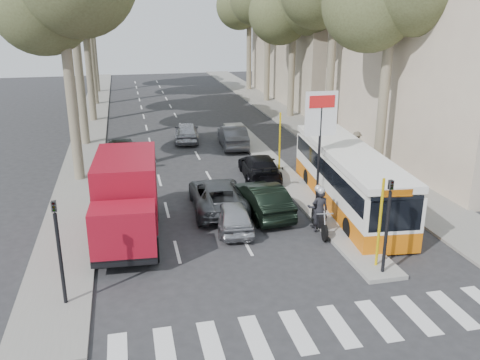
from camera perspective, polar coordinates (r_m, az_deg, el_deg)
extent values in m
plane|color=#28282B|center=(19.19, 4.81, -9.54)|extent=(120.00, 120.00, 0.00)
cube|color=gray|center=(44.28, 5.69, 6.88)|extent=(3.20, 70.00, 0.12)
cube|color=gray|center=(45.05, -16.21, 6.44)|extent=(2.40, 64.00, 0.12)
cube|color=gray|center=(29.77, 4.40, 1.09)|extent=(1.50, 26.00, 0.16)
cube|color=beige|center=(34.94, 24.76, 16.99)|extent=(11.00, 18.00, 18.00)
cube|color=#B7A88E|center=(54.23, 10.08, 17.31)|extent=(11.00, 20.00, 16.00)
cylinder|color=yellow|center=(18.81, 15.40, -4.89)|extent=(0.10, 0.10, 3.50)
cylinder|color=yellow|center=(23.89, 8.75, 0.65)|extent=(0.10, 0.10, 3.50)
cylinder|color=yellow|center=(29.31, 4.48, 4.20)|extent=(0.10, 0.10, 3.50)
cylinder|color=black|center=(23.64, 8.85, 2.61)|extent=(0.12, 0.12, 5.20)
cube|color=white|center=(23.17, 9.09, 7.37)|extent=(1.50, 0.10, 2.00)
cube|color=red|center=(23.02, 9.22, 8.68)|extent=(1.20, 0.02, 0.55)
cylinder|color=black|center=(18.47, 16.08, -5.91)|extent=(0.12, 0.12, 3.20)
imported|color=black|center=(17.92, 16.51, -1.54)|extent=(0.16, 0.41, 1.00)
cylinder|color=black|center=(16.96, -19.49, -8.57)|extent=(0.12, 0.12, 3.20)
imported|color=black|center=(16.36, -20.05, -3.88)|extent=(0.16, 0.41, 1.00)
cylinder|color=#6B604C|center=(28.60, -18.32, 7.98)|extent=(0.56, 0.56, 8.40)
sphere|color=#444828|center=(28.89, -21.36, 17.97)|extent=(5.20, 5.20, 5.20)
cylinder|color=#6B604C|center=(36.45, -17.54, 10.64)|extent=(0.56, 0.56, 8.96)
cylinder|color=#6B604C|center=(44.42, -16.55, 11.49)|extent=(0.56, 0.56, 8.12)
sphere|color=#444828|center=(44.80, -18.45, 17.71)|extent=(5.20, 5.20, 5.20)
cylinder|color=#6B604C|center=(52.31, -16.30, 13.27)|extent=(0.56, 0.56, 9.52)
cylinder|color=#6B604C|center=(60.31, -16.02, 13.52)|extent=(0.56, 0.56, 8.68)
sphere|color=#444828|center=(60.78, -17.45, 18.42)|extent=(5.20, 5.20, 5.20)
cylinder|color=#6B604C|center=(30.13, 15.81, 8.72)|extent=(0.56, 0.56, 8.40)
sphere|color=#444828|center=(29.81, 14.36, 18.62)|extent=(5.20, 5.20, 5.20)
cylinder|color=#6B604C|center=(37.25, 10.12, 11.57)|extent=(0.56, 0.56, 9.24)
cylinder|color=#6B604C|center=(44.70, 5.81, 12.01)|extent=(0.56, 0.56, 7.84)
sphere|color=#444828|center=(44.66, 4.48, 18.16)|extent=(5.20, 5.20, 5.20)
cylinder|color=#6B604C|center=(52.27, 3.08, 13.65)|extent=(0.56, 0.56, 8.96)
cylinder|color=#6B604C|center=(60.02, 1.01, 14.06)|extent=(0.56, 0.56, 8.40)
sphere|color=#444828|center=(60.18, -0.08, 18.93)|extent=(5.20, 5.20, 5.20)
imported|color=#A9ABB1|center=(21.88, -0.82, -3.95)|extent=(1.76, 3.84, 1.27)
imported|color=black|center=(23.39, 2.48, -2.12)|extent=(2.00, 4.69, 1.50)
imported|color=#46494D|center=(23.92, -2.57, -1.75)|extent=(2.55, 5.21, 1.42)
imported|color=black|center=(28.30, 2.21, 1.48)|extent=(2.34, 4.90, 1.38)
imported|color=#A7A9AF|center=(36.59, -6.02, 5.40)|extent=(2.15, 4.32, 1.41)
imported|color=#484A4F|center=(34.92, -0.82, 4.94)|extent=(1.87, 4.67, 1.51)
imported|color=black|center=(32.31, -13.16, 3.26)|extent=(2.56, 5.23, 1.46)
cube|color=black|center=(21.35, -12.42, -5.18)|extent=(2.72, 6.45, 0.26)
cylinder|color=black|center=(19.59, -15.77, -8.06)|extent=(0.38, 0.97, 0.95)
cylinder|color=black|center=(19.44, -9.55, -7.80)|extent=(0.38, 0.97, 0.95)
cylinder|color=black|center=(23.22, -14.79, -3.66)|extent=(0.38, 0.97, 0.95)
cylinder|color=black|center=(23.09, -9.59, -3.41)|extent=(0.38, 0.97, 0.95)
cube|color=maroon|center=(18.76, -12.95, -5.50)|extent=(2.40, 1.62, 1.79)
cube|color=black|center=(18.05, -13.11, -5.77)|extent=(2.11, 0.22, 0.95)
cube|color=maroon|center=(21.60, -12.59, -0.71)|extent=(2.70, 4.57, 2.63)
cube|color=#D6660B|center=(24.94, 11.86, -1.75)|extent=(3.37, 10.98, 0.85)
cube|color=white|center=(24.58, 12.04, 0.71)|extent=(3.37, 10.98, 1.41)
cube|color=black|center=(24.50, 12.08, 1.34)|extent=(3.35, 10.55, 0.80)
cube|color=white|center=(24.29, 12.20, 3.03)|extent=(3.37, 10.98, 0.28)
cube|color=black|center=(19.87, 17.09, -3.66)|extent=(2.06, 0.26, 1.41)
cube|color=#D6660B|center=(19.58, 17.32, -1.42)|extent=(1.13, 0.17, 0.30)
cylinder|color=black|center=(21.63, 12.15, -5.29)|extent=(0.35, 0.92, 0.90)
cylinder|color=black|center=(22.40, 17.26, -4.88)|extent=(0.35, 0.92, 0.90)
cylinder|color=black|center=(27.59, 7.62, 0.28)|extent=(0.35, 0.92, 0.90)
cylinder|color=black|center=(28.20, 11.76, 0.45)|extent=(0.35, 0.92, 0.90)
cylinder|color=black|center=(21.13, 9.49, -5.89)|extent=(0.20, 0.73, 0.72)
cylinder|color=black|center=(22.62, 8.36, -4.13)|extent=(0.20, 0.73, 0.72)
cylinder|color=silver|center=(21.03, 9.50, -4.74)|extent=(0.12, 0.46, 0.90)
cube|color=black|center=(21.86, 8.89, -4.57)|extent=(0.34, 0.87, 0.34)
cube|color=black|center=(21.55, 9.08, -4.06)|extent=(0.39, 0.54, 0.25)
cube|color=black|center=(22.07, 8.70, -3.67)|extent=(0.40, 0.76, 0.14)
cylinder|color=silver|center=(20.95, 9.50, -3.77)|extent=(0.70, 0.13, 0.05)
imported|color=black|center=(21.67, 8.96, -3.37)|extent=(0.74, 0.53, 1.89)
imported|color=black|center=(22.10, 8.65, -3.08)|extent=(0.91, 0.58, 1.77)
sphere|color=#B2B2B7|center=(21.31, 9.11, -1.21)|extent=(0.32, 0.32, 0.32)
sphere|color=#B2B2B7|center=(21.76, 8.78, -0.95)|extent=(0.32, 0.32, 0.32)
imported|color=#40344E|center=(26.69, 15.75, 0.30)|extent=(1.02, 1.05, 1.68)
imported|color=brown|center=(32.75, 12.93, 3.89)|extent=(1.17, 0.76, 1.67)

